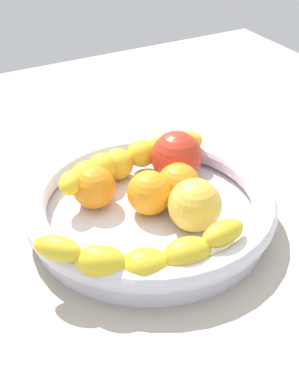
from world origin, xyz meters
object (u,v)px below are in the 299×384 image
(banana_draped_right, at_px, (144,256))
(orange_front, at_px, (180,186))
(orange_mid_left, at_px, (149,194))
(banana_draped_left, at_px, (125,161))
(tomato_red, at_px, (177,157))
(fruit_bowl, at_px, (150,207))
(orange_mid_right, at_px, (94,187))
(apple_yellow, at_px, (195,205))

(banana_draped_right, height_order, orange_front, orange_front)
(orange_front, distance_m, orange_mid_left, 0.04)
(banana_draped_left, relative_size, tomato_red, 3.33)
(fruit_bowl, bearing_deg, orange_front, 83.80)
(orange_mid_right, bearing_deg, fruit_bowl, 50.66)
(banana_draped_right, bearing_deg, orange_mid_left, 148.92)
(orange_mid_right, xyz_separation_m, tomato_red, (-0.01, 0.13, 0.01))
(orange_mid_left, bearing_deg, orange_mid_right, -130.73)
(orange_front, xyz_separation_m, apple_yellow, (0.05, -0.01, 0.00))
(orange_mid_left, xyz_separation_m, tomato_red, (-0.05, 0.07, 0.01))
(orange_front, relative_size, orange_mid_left, 0.98)
(orange_front, bearing_deg, orange_mid_right, -117.18)
(fruit_bowl, distance_m, apple_yellow, 0.07)
(orange_mid_left, distance_m, apple_yellow, 0.06)
(orange_mid_right, bearing_deg, banana_draped_right, -3.08)
(banana_draped_left, height_order, orange_front, orange_front)
(banana_draped_left, xyz_separation_m, tomato_red, (0.03, 0.06, 0.00))
(banana_draped_left, bearing_deg, apple_yellow, 10.95)
(orange_mid_left, height_order, apple_yellow, apple_yellow)
(fruit_bowl, xyz_separation_m, apple_yellow, (0.05, 0.03, 0.03))
(banana_draped_right, relative_size, orange_mid_right, 4.07)
(fruit_bowl, height_order, orange_mid_right, orange_mid_right)
(tomato_red, bearing_deg, banana_draped_left, -115.72)
(fruit_bowl, distance_m, tomato_red, 0.09)
(fruit_bowl, height_order, orange_mid_left, orange_mid_left)
(fruit_bowl, bearing_deg, tomato_red, 126.23)
(fruit_bowl, height_order, orange_front, orange_front)
(banana_draped_left, height_order, tomato_red, tomato_red)
(banana_draped_right, xyz_separation_m, orange_mid_left, (-0.10, 0.06, -0.00))
(apple_yellow, bearing_deg, tomato_red, 160.53)
(orange_mid_right, distance_m, tomato_red, 0.13)
(banana_draped_left, relative_size, orange_mid_right, 4.19)
(orange_mid_left, bearing_deg, apple_yellow, 32.39)
(orange_front, distance_m, apple_yellow, 0.05)
(banana_draped_right, distance_m, orange_front, 0.15)
(fruit_bowl, distance_m, orange_mid_left, 0.02)
(banana_draped_left, height_order, orange_mid_right, orange_mid_right)
(banana_draped_right, relative_size, orange_front, 4.07)
(tomato_red, bearing_deg, orange_front, -26.27)
(orange_mid_right, height_order, tomato_red, tomato_red)
(banana_draped_right, bearing_deg, fruit_bowl, 148.62)
(banana_draped_left, relative_size, orange_mid_left, 4.12)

